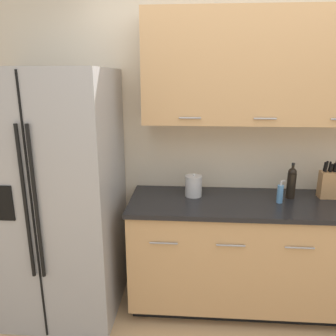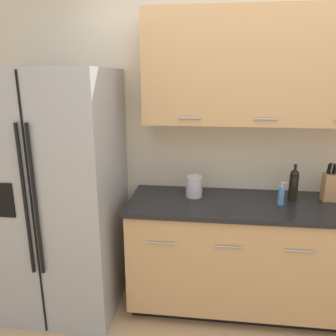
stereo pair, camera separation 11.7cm
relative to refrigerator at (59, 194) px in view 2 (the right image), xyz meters
The scene contains 7 objects.
wall_back 1.59m from the refrigerator, 14.72° to the left, with size 10.00×0.39×2.60m.
counter_unit 1.62m from the refrigerator, ahead, with size 1.98×0.64×0.92m.
refrigerator is the anchor object (origin of this frame).
knife_block 2.11m from the refrigerator, ahead, with size 0.13×0.10×0.31m.
wine_bottle 1.82m from the refrigerator, ahead, with size 0.07×0.07×0.28m.
soap_dispenser 1.70m from the refrigerator, ahead, with size 0.05×0.05×0.18m.
steel_canister 1.06m from the refrigerator, ahead, with size 0.14×0.14×0.18m.
Camera 2 is at (-0.29, -1.35, 1.83)m, focal length 35.00 mm.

